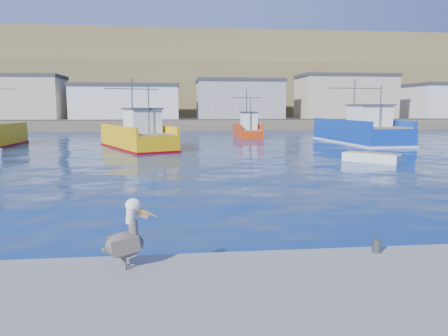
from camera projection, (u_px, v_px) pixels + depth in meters
name	position (u px, v px, depth m)	size (l,w,h in m)	color
ground	(227.00, 235.00, 12.98)	(260.00, 260.00, 0.00)	navy
dock_bollards	(273.00, 250.00, 9.60)	(36.20, 0.20, 0.30)	#4C4C4C
far_shore	(181.00, 88.00, 119.22)	(200.00, 81.00, 24.00)	brown
trawler_yellow_b	(138.00, 137.00, 39.65)	(7.95, 11.67, 6.49)	#E9AF0B
trawler_blue	(360.00, 132.00, 46.11)	(6.61, 14.09, 6.83)	#0D3597
boat_orange	(248.00, 129.00, 54.57)	(3.70, 7.09, 5.92)	red
skiff_mid	(371.00, 158.00, 30.02)	(3.60, 3.52, 0.81)	silver
skiff_far	(404.00, 137.00, 49.88)	(4.52, 3.99, 0.98)	silver
pelican	(127.00, 239.00, 8.86)	(1.14, 0.70, 1.44)	#595451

